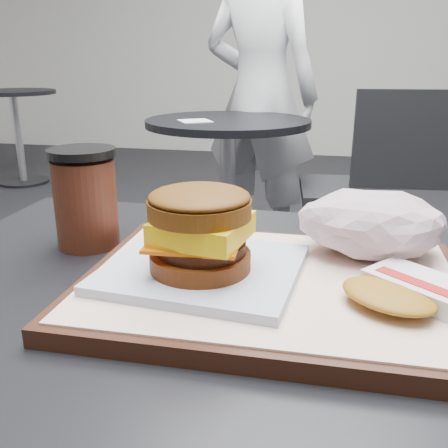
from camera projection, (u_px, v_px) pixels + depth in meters
customer_table at (246, 446)px, 0.56m from camera, size 0.80×0.60×0.77m
serving_tray at (272, 286)px, 0.50m from camera, size 0.38×0.28×0.02m
breakfast_sandwich at (201, 239)px, 0.49m from camera, size 0.21×0.19×0.09m
hash_brown at (405, 290)px, 0.45m from camera, size 0.14×0.13×0.02m
crumpled_wrapper at (371, 223)px, 0.55m from camera, size 0.16×0.12×0.07m
coffee_cup at (86, 199)px, 0.62m from camera, size 0.08×0.08×0.12m
neighbor_table at (228, 166)px, 2.17m from camera, size 0.70×0.70×0.75m
napkin at (195, 121)px, 2.03m from camera, size 0.16×0.16×0.00m
neighbor_chair at (368, 180)px, 2.09m from camera, size 0.62×0.46×0.88m
patron at (260, 96)px, 2.48m from camera, size 0.67×0.53×1.63m
bg_table_mid at (15, 114)px, 4.00m from camera, size 0.66×0.66×0.75m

